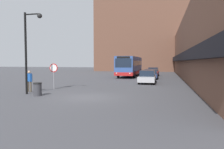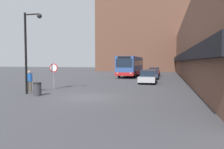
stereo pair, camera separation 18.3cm
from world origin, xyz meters
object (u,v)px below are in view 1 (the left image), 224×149
(parked_car_middle, at_px, (151,74))
(trash_bin, at_px, (38,89))
(stop_sign, at_px, (54,71))
(city_bus, at_px, (130,66))
(parked_car_front, at_px, (147,77))
(street_lamp, at_px, (29,44))
(parked_car_back, at_px, (153,72))
(pedestrian, at_px, (29,79))

(parked_car_middle, height_order, trash_bin, parked_car_middle)
(parked_car_middle, bearing_deg, trash_bin, -111.09)
(stop_sign, bearing_deg, city_bus, 78.47)
(parked_car_front, height_order, street_lamp, street_lamp)
(street_lamp, bearing_deg, stop_sign, 84.52)
(parked_car_back, bearing_deg, pedestrian, -110.43)
(stop_sign, height_order, street_lamp, street_lamp)
(parked_car_back, xyz_separation_m, pedestrian, (-8.70, -23.37, 0.30))
(parked_car_front, xyz_separation_m, stop_sign, (-7.62, -7.64, 0.91))
(city_bus, distance_m, trash_bin, 22.83)
(stop_sign, height_order, pedestrian, stop_sign)
(stop_sign, bearing_deg, pedestrian, -118.66)
(city_bus, height_order, pedestrian, city_bus)
(city_bus, distance_m, stop_sign, 19.31)
(street_lamp, bearing_deg, parked_car_front, 53.56)
(city_bus, relative_size, parked_car_front, 2.76)
(parked_car_back, relative_size, street_lamp, 0.74)
(parked_car_middle, relative_size, parked_car_back, 1.06)
(street_lamp, xyz_separation_m, trash_bin, (0.99, -0.58, -3.30))
(parked_car_front, xyz_separation_m, parked_car_back, (-0.00, 13.74, 0.00))
(trash_bin, bearing_deg, parked_car_middle, 68.91)
(street_lamp, distance_m, pedestrian, 3.06)
(parked_car_front, relative_size, parked_car_back, 1.01)
(parked_car_front, distance_m, trash_bin, 13.25)
(stop_sign, distance_m, trash_bin, 3.89)
(parked_car_middle, height_order, stop_sign, stop_sign)
(trash_bin, bearing_deg, parked_car_back, 74.54)
(city_bus, xyz_separation_m, parked_car_middle, (3.76, -4.62, -1.07))
(parked_car_front, relative_size, street_lamp, 0.75)
(city_bus, height_order, stop_sign, city_bus)
(city_bus, height_order, street_lamp, street_lamp)
(parked_car_middle, distance_m, parked_car_back, 7.08)
(parked_car_front, distance_m, stop_sign, 10.83)
(parked_car_front, bearing_deg, parked_car_middle, 90.00)
(pedestrian, bearing_deg, parked_car_back, 85.05)
(street_lamp, xyz_separation_m, pedestrian, (-0.79, 1.08, -2.75))
(street_lamp, bearing_deg, parked_car_back, 72.07)
(pedestrian, xyz_separation_m, trash_bin, (1.78, -1.66, -0.55))
(stop_sign, bearing_deg, street_lamp, -95.48)
(parked_car_middle, bearing_deg, stop_sign, -118.04)
(city_bus, height_order, parked_car_middle, city_bus)
(trash_bin, bearing_deg, parked_car_front, 58.49)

